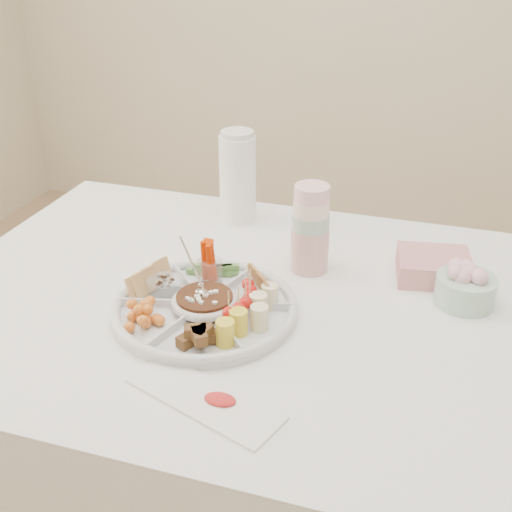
% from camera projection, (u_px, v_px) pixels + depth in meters
% --- Properties ---
extents(dining_table, '(1.52, 1.02, 0.76)m').
position_uv_depth(dining_table, '(271.00, 433.00, 1.56)').
color(dining_table, white).
rests_on(dining_table, floor).
extents(party_tray, '(0.46, 0.46, 0.04)m').
position_uv_depth(party_tray, '(205.00, 305.00, 1.33)').
color(party_tray, white).
rests_on(party_tray, dining_table).
extents(bean_dip, '(0.14, 0.14, 0.04)m').
position_uv_depth(bean_dip, '(205.00, 302.00, 1.33)').
color(bean_dip, '#361A13').
rests_on(bean_dip, party_tray).
extents(tortillas, '(0.11, 0.11, 0.06)m').
position_uv_depth(tortillas, '(261.00, 282.00, 1.37)').
color(tortillas, olive).
rests_on(tortillas, party_tray).
extents(carrot_cucumber, '(0.13, 0.13, 0.10)m').
position_uv_depth(carrot_cucumber, '(212.00, 258.00, 1.43)').
color(carrot_cucumber, '#D43200').
rests_on(carrot_cucumber, party_tray).
extents(pita_raisins, '(0.13, 0.13, 0.06)m').
position_uv_depth(pita_raisins, '(156.00, 279.00, 1.38)').
color(pita_raisins, tan).
rests_on(pita_raisins, party_tray).
extents(cherries, '(0.12, 0.12, 0.04)m').
position_uv_depth(cherries, '(144.00, 315.00, 1.27)').
color(cherries, '#FF9843').
rests_on(cherries, party_tray).
extents(granola_chunks, '(0.13, 0.13, 0.05)m').
position_uv_depth(granola_chunks, '(196.00, 336.00, 1.21)').
color(granola_chunks, brown).
rests_on(granola_chunks, party_tray).
extents(banana_tomato, '(0.14, 0.14, 0.10)m').
position_uv_depth(banana_tomato, '(257.00, 309.00, 1.25)').
color(banana_tomato, '#E2D07C').
rests_on(banana_tomato, party_tray).
extents(cup_stack, '(0.11, 0.11, 0.24)m').
position_uv_depth(cup_stack, '(311.00, 222.00, 1.46)').
color(cup_stack, beige).
rests_on(cup_stack, dining_table).
extents(thermos, '(0.12, 0.12, 0.25)m').
position_uv_depth(thermos, '(238.00, 176.00, 1.70)').
color(thermos, white).
rests_on(thermos, dining_table).
extents(flower_bowl, '(0.13, 0.13, 0.10)m').
position_uv_depth(flower_bowl, '(466.00, 284.00, 1.36)').
color(flower_bowl, '#B3C8BC').
rests_on(flower_bowl, dining_table).
extents(napkin_stack, '(0.18, 0.16, 0.05)m').
position_uv_depth(napkin_stack, '(434.00, 267.00, 1.47)').
color(napkin_stack, pink).
rests_on(napkin_stack, dining_table).
extents(placemat, '(0.31, 0.19, 0.01)m').
position_uv_depth(placemat, '(204.00, 399.00, 1.10)').
color(placemat, white).
rests_on(placemat, dining_table).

